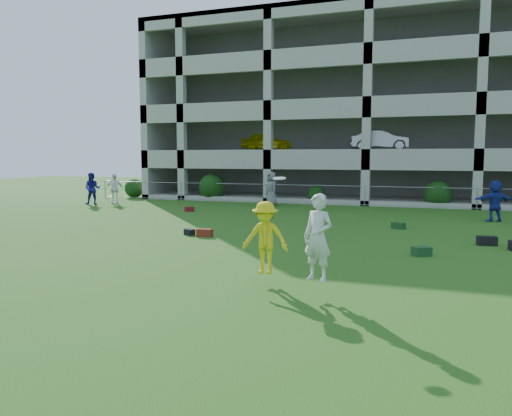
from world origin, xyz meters
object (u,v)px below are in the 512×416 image
at_px(bystander_d, 495,201).
at_px(frisbee_contest, 281,237).
at_px(parking_garage, 382,114).
at_px(bystander_a, 92,189).
at_px(bystander_c, 272,189).
at_px(bystander_b, 114,189).

distance_m(bystander_d, frisbee_contest, 15.08).
xyz_separation_m(bystander_d, parking_garage, (-6.35, 13.84, 5.10)).
bearing_deg(parking_garage, bystander_a, -139.23).
height_order(bystander_c, parking_garage, parking_garage).
xyz_separation_m(bystander_a, bystander_d, (21.80, -0.52, -0.04)).
bearing_deg(parking_garage, bystander_c, -116.23).
relative_size(bystander_c, bystander_d, 1.08).
distance_m(bystander_a, bystander_c, 10.74).
xyz_separation_m(bystander_a, parking_garage, (15.45, 13.32, 5.06)).
height_order(bystander_a, parking_garage, parking_garage).
xyz_separation_m(bystander_a, frisbee_contest, (16.18, -14.51, 0.17)).
distance_m(bystander_c, frisbee_contest, 18.40).
xyz_separation_m(bystander_d, frisbee_contest, (-5.62, -13.99, 0.21)).
relative_size(bystander_a, bystander_b, 1.05).
relative_size(bystander_d, frisbee_contest, 0.82).
bearing_deg(parking_garage, frisbee_contest, -88.49).
bearing_deg(bystander_b, bystander_a, -154.01).
height_order(bystander_b, frisbee_contest, frisbee_contest).
bearing_deg(bystander_d, frisbee_contest, 42.17).
bearing_deg(bystander_b, bystander_d, -24.21).
relative_size(bystander_c, frisbee_contest, 0.88).
bearing_deg(bystander_c, frisbee_contest, -25.60).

